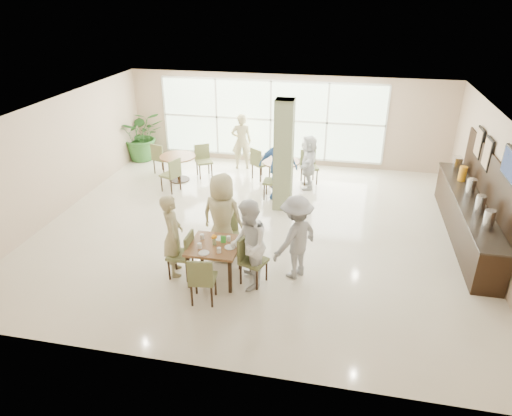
% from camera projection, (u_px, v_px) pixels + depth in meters
% --- Properties ---
extents(ground, '(10.00, 10.00, 0.00)m').
position_uv_depth(ground, '(258.00, 227.00, 10.84)').
color(ground, beige).
rests_on(ground, ground).
extents(room_shell, '(10.00, 10.00, 10.00)m').
position_uv_depth(room_shell, '(258.00, 160.00, 10.10)').
color(room_shell, white).
rests_on(room_shell, ground).
extents(window_bank, '(7.00, 0.04, 7.00)m').
position_uv_depth(window_bank, '(271.00, 120.00, 14.25)').
color(window_bank, silver).
rests_on(window_bank, ground).
extents(column, '(0.45, 0.45, 2.80)m').
position_uv_depth(column, '(284.00, 156.00, 11.21)').
color(column, '#798059').
rests_on(column, ground).
extents(main_table, '(0.95, 0.95, 0.75)m').
position_uv_depth(main_table, '(215.00, 249.00, 8.68)').
color(main_table, brown).
rests_on(main_table, ground).
extents(round_table_left, '(1.03, 1.03, 0.75)m').
position_uv_depth(round_table_left, '(178.00, 162.00, 13.24)').
color(round_table_left, brown).
rests_on(round_table_left, ground).
extents(round_table_right, '(1.05, 1.05, 0.75)m').
position_uv_depth(round_table_right, '(281.00, 167.00, 12.86)').
color(round_table_right, brown).
rests_on(round_table_right, ground).
extents(chairs_main_table, '(1.95, 2.10, 0.95)m').
position_uv_depth(chairs_main_table, '(217.00, 257.00, 8.76)').
color(chairs_main_table, '#566236').
rests_on(chairs_main_table, ground).
extents(chairs_table_left, '(1.93, 1.82, 0.95)m').
position_uv_depth(chairs_table_left, '(179.00, 165.00, 13.30)').
color(chairs_table_left, '#566236').
rests_on(chairs_table_left, ground).
extents(chairs_table_right, '(2.04, 1.83, 0.95)m').
position_uv_depth(chairs_table_right, '(281.00, 170.00, 12.88)').
color(chairs_table_right, '#566236').
rests_on(chairs_table_right, ground).
extents(tabletop_clutter, '(0.75, 0.77, 0.21)m').
position_uv_depth(tabletop_clutter, '(215.00, 242.00, 8.60)').
color(tabletop_clutter, white).
rests_on(tabletop_clutter, main_table).
extents(buffet_counter, '(0.64, 4.70, 1.95)m').
position_uv_depth(buffet_counter, '(468.00, 215.00, 10.19)').
color(buffet_counter, black).
rests_on(buffet_counter, ground).
extents(wall_tv, '(0.06, 1.00, 0.58)m').
position_uv_depth(wall_tv, '(512.00, 166.00, 8.48)').
color(wall_tv, black).
rests_on(wall_tv, ground).
extents(framed_art_a, '(0.05, 0.55, 0.70)m').
position_uv_depth(framed_art_a, '(487.00, 154.00, 10.02)').
color(framed_art_a, black).
rests_on(framed_art_a, ground).
extents(framed_art_b, '(0.05, 0.55, 0.70)m').
position_uv_depth(framed_art_b, '(479.00, 143.00, 10.72)').
color(framed_art_b, black).
rests_on(framed_art_b, ground).
extents(potted_plant, '(1.93, 1.93, 1.65)m').
position_uv_depth(potted_plant, '(142.00, 135.00, 14.75)').
color(potted_plant, '#2E6528').
rests_on(potted_plant, ground).
extents(teen_left, '(0.60, 0.72, 1.68)m').
position_uv_depth(teen_left, '(173.00, 235.00, 8.78)').
color(teen_left, tan).
rests_on(teen_left, ground).
extents(teen_far, '(0.99, 0.66, 1.87)m').
position_uv_depth(teen_far, '(222.00, 217.00, 9.26)').
color(teen_far, tan).
rests_on(teen_far, ground).
extents(teen_right, '(0.85, 0.99, 1.76)m').
position_uv_depth(teen_right, '(248.00, 245.00, 8.37)').
color(teen_right, white).
rests_on(teen_right, ground).
extents(teen_standing, '(1.15, 1.26, 1.70)m').
position_uv_depth(teen_standing, '(296.00, 237.00, 8.68)').
color(teen_standing, '#939496').
rests_on(teen_standing, ground).
extents(adult_a, '(1.08, 0.66, 1.78)m').
position_uv_depth(adult_a, '(278.00, 167.00, 11.99)').
color(adult_a, '#3B6DB3').
rests_on(adult_a, ground).
extents(adult_b, '(0.76, 1.47, 1.52)m').
position_uv_depth(adult_b, '(308.00, 162.00, 12.68)').
color(adult_b, white).
rests_on(adult_b, ground).
extents(adult_standing, '(0.72, 0.56, 1.73)m').
position_uv_depth(adult_standing, '(241.00, 141.00, 14.00)').
color(adult_standing, tan).
rests_on(adult_standing, ground).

